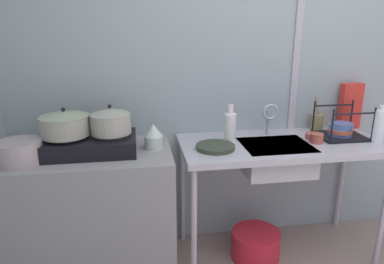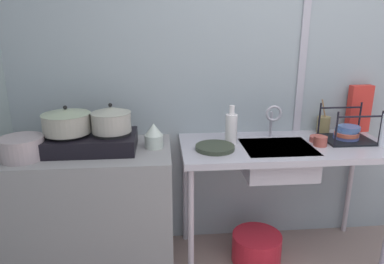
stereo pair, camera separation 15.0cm
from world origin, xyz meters
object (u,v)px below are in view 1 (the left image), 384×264
(small_bowl_on_drainboard, at_px, (314,136))
(cereal_box, at_px, (350,106))
(stove, at_px, (90,144))
(faucet, at_px, (270,115))
(bucket_on_floor, at_px, (256,245))
(pot_on_right_burner, at_px, (111,121))
(cup_by_rack, at_px, (317,138))
(pot_on_left_burner, at_px, (65,123))
(dish_rack, at_px, (341,131))
(sink_basin, at_px, (275,158))
(bottle_by_sink, at_px, (230,127))
(bottle_by_rack, at_px, (379,126))
(frying_pan, at_px, (215,147))
(percolator, at_px, (154,137))
(utensil_jar, at_px, (317,122))
(pot_beside_stove, at_px, (19,152))

(small_bowl_on_drainboard, distance_m, cereal_box, 0.45)
(stove, distance_m, faucet, 1.18)
(stove, xyz_separation_m, bucket_on_floor, (1.05, -0.05, -0.78))
(bucket_on_floor, bearing_deg, stove, 177.47)
(stove, distance_m, bucket_on_floor, 1.31)
(small_bowl_on_drainboard, xyz_separation_m, bucket_on_floor, (-0.39, -0.08, -0.74))
(pot_on_right_burner, distance_m, cup_by_rack, 1.30)
(faucet, bearing_deg, pot_on_left_burner, -174.11)
(pot_on_right_burner, relative_size, dish_rack, 0.78)
(pot_on_right_burner, bearing_deg, bucket_on_floor, -2.88)
(sink_basin, bearing_deg, bucket_on_floor, -177.38)
(bottle_by_sink, bearing_deg, bottle_by_rack, -8.35)
(frying_pan, xyz_separation_m, bottle_by_rack, (1.07, -0.03, 0.10))
(percolator, bearing_deg, frying_pan, -10.86)
(cup_by_rack, bearing_deg, bottle_by_sink, 169.89)
(pot_on_right_burner, bearing_deg, frying_pan, -5.26)
(utensil_jar, distance_m, bucket_on_floor, 0.97)
(small_bowl_on_drainboard, distance_m, bottle_by_sink, 0.58)
(faucet, distance_m, frying_pan, 0.48)
(percolator, relative_size, frying_pan, 0.64)
(percolator, height_order, small_bowl_on_drainboard, percolator)
(bottle_by_rack, height_order, bucket_on_floor, bottle_by_rack)
(sink_basin, height_order, faucet, faucet)
(pot_on_right_burner, relative_size, bucket_on_floor, 0.72)
(bottle_by_rack, bearing_deg, pot_on_left_burner, 177.35)
(cup_by_rack, height_order, bucket_on_floor, cup_by_rack)
(utensil_jar, bearing_deg, pot_on_right_burner, -171.14)
(percolator, height_order, frying_pan, percolator)
(frying_pan, relative_size, small_bowl_on_drainboard, 2.26)
(pot_beside_stove, height_order, bottle_by_rack, bottle_by_rack)
(frying_pan, bearing_deg, pot_on_right_burner, 174.74)
(faucet, xyz_separation_m, dish_rack, (0.48, -0.09, -0.11))
(bottle_by_sink, xyz_separation_m, cereal_box, (0.94, 0.19, 0.06))
(pot_on_right_burner, relative_size, bottle_by_sink, 0.96)
(dish_rack, bearing_deg, cup_by_rack, -157.36)
(pot_on_left_burner, bearing_deg, stove, 0.00)
(pot_on_left_burner, xyz_separation_m, utensil_jar, (1.69, 0.22, -0.13))
(cup_by_rack, bearing_deg, small_bowl_on_drainboard, 75.40)
(dish_rack, bearing_deg, pot_on_left_burner, -178.61)
(stove, distance_m, pot_beside_stove, 0.38)
(small_bowl_on_drainboard, bearing_deg, cup_by_rack, -104.60)
(bottle_by_rack, distance_m, utensil_jar, 0.41)
(faucet, height_order, bucket_on_floor, faucet)
(pot_on_right_burner, relative_size, cup_by_rack, 2.89)
(percolator, bearing_deg, cup_by_rack, -3.46)
(frying_pan, bearing_deg, utensil_jar, 19.10)
(cereal_box, bearing_deg, small_bowl_on_drainboard, -154.25)
(frying_pan, relative_size, bucket_on_floor, 0.72)
(percolator, relative_size, utensil_jar, 0.65)
(pot_on_right_burner, xyz_separation_m, bottle_by_sink, (0.74, 0.05, -0.09))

